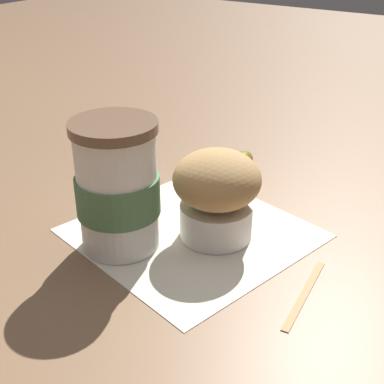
{
  "coord_description": "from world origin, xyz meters",
  "views": [
    {
      "loc": [
        -0.41,
        -0.27,
        0.31
      ],
      "look_at": [
        0.0,
        0.0,
        0.05
      ],
      "focal_mm": 50.0,
      "sensor_mm": 36.0,
      "label": 1
    }
  ],
  "objects_px": {
    "coffee_cup": "(118,187)",
    "sugar_packet": "(218,163)",
    "banana": "(228,178)",
    "muffin": "(217,192)"
  },
  "relations": [
    {
      "from": "coffee_cup",
      "to": "sugar_packet",
      "type": "bearing_deg",
      "value": 4.66
    },
    {
      "from": "banana",
      "to": "sugar_packet",
      "type": "height_order",
      "value": "banana"
    },
    {
      "from": "coffee_cup",
      "to": "sugar_packet",
      "type": "height_order",
      "value": "coffee_cup"
    },
    {
      "from": "muffin",
      "to": "banana",
      "type": "height_order",
      "value": "muffin"
    },
    {
      "from": "coffee_cup",
      "to": "muffin",
      "type": "height_order",
      "value": "coffee_cup"
    },
    {
      "from": "banana",
      "to": "sugar_packet",
      "type": "distance_m",
      "value": 0.08
    },
    {
      "from": "coffee_cup",
      "to": "muffin",
      "type": "distance_m",
      "value": 0.1
    },
    {
      "from": "coffee_cup",
      "to": "banana",
      "type": "bearing_deg",
      "value": -10.26
    },
    {
      "from": "muffin",
      "to": "sugar_packet",
      "type": "relative_size",
      "value": 1.92
    },
    {
      "from": "muffin",
      "to": "sugar_packet",
      "type": "distance_m",
      "value": 0.19
    }
  ]
}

